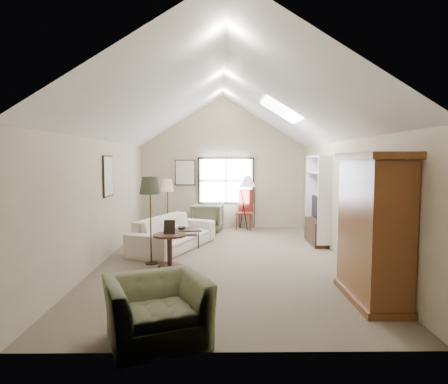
{
  "coord_description": "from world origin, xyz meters",
  "views": [
    {
      "loc": [
        -0.1,
        -8.21,
        2.12
      ],
      "look_at": [
        0.0,
        0.4,
        1.4
      ],
      "focal_mm": 32.0,
      "sensor_mm": 36.0,
      "label": 1
    }
  ],
  "objects_px": {
    "side_chair": "(245,209)",
    "sofa": "(174,233)",
    "armchair_near": "(157,310)",
    "armoire": "(373,228)",
    "coffee_table": "(182,239)",
    "side_table": "(170,250)",
    "armchair_far": "(208,217)"
  },
  "relations": [
    {
      "from": "side_chair",
      "to": "sofa",
      "type": "bearing_deg",
      "value": -112.36
    },
    {
      "from": "armchair_near",
      "to": "sofa",
      "type": "bearing_deg",
      "value": 71.94
    },
    {
      "from": "armoire",
      "to": "side_chair",
      "type": "bearing_deg",
      "value": 104.02
    },
    {
      "from": "sofa",
      "to": "side_chair",
      "type": "distance_m",
      "value": 3.19
    },
    {
      "from": "coffee_table",
      "to": "side_table",
      "type": "relative_size",
      "value": 1.37
    },
    {
      "from": "armoire",
      "to": "armchair_near",
      "type": "xyz_separation_m",
      "value": [
        -3.0,
        -1.3,
        -0.73
      ]
    },
    {
      "from": "armchair_near",
      "to": "armchair_far",
      "type": "distance_m",
      "value": 7.19
    },
    {
      "from": "coffee_table",
      "to": "side_chair",
      "type": "bearing_deg",
      "value": 56.98
    },
    {
      "from": "armoire",
      "to": "side_table",
      "type": "relative_size",
      "value": 3.4
    },
    {
      "from": "armoire",
      "to": "armchair_near",
      "type": "distance_m",
      "value": 3.35
    },
    {
      "from": "sofa",
      "to": "coffee_table",
      "type": "distance_m",
      "value": 0.24
    },
    {
      "from": "armchair_near",
      "to": "coffee_table",
      "type": "distance_m",
      "value": 4.86
    },
    {
      "from": "armoire",
      "to": "side_chair",
      "type": "relative_size",
      "value": 1.85
    },
    {
      "from": "side_table",
      "to": "side_chair",
      "type": "distance_m",
      "value": 4.55
    },
    {
      "from": "armoire",
      "to": "armchair_near",
      "type": "height_order",
      "value": "armoire"
    },
    {
      "from": "armchair_near",
      "to": "coffee_table",
      "type": "relative_size",
      "value": 1.28
    },
    {
      "from": "armchair_far",
      "to": "side_chair",
      "type": "xyz_separation_m",
      "value": [
        1.1,
        0.22,
        0.2
      ]
    },
    {
      "from": "armoire",
      "to": "armchair_far",
      "type": "xyz_separation_m",
      "value": [
        -2.62,
        5.88,
        -0.7
      ]
    },
    {
      "from": "sofa",
      "to": "armchair_far",
      "type": "height_order",
      "value": "armchair_far"
    },
    {
      "from": "side_table",
      "to": "armchair_far",
      "type": "bearing_deg",
      "value": 80.95
    },
    {
      "from": "sofa",
      "to": "side_table",
      "type": "relative_size",
      "value": 3.99
    },
    {
      "from": "side_chair",
      "to": "armchair_far",
      "type": "bearing_deg",
      "value": -155.74
    },
    {
      "from": "armchair_near",
      "to": "side_table",
      "type": "height_order",
      "value": "armchair_near"
    },
    {
      "from": "armchair_near",
      "to": "armoire",
      "type": "bearing_deg",
      "value": 1.15
    },
    {
      "from": "side_table",
      "to": "coffee_table",
      "type": "bearing_deg",
      "value": 87.3
    },
    {
      "from": "side_table",
      "to": "side_chair",
      "type": "xyz_separation_m",
      "value": [
        1.73,
        4.2,
        0.27
      ]
    },
    {
      "from": "armchair_near",
      "to": "armchair_far",
      "type": "bearing_deg",
      "value": 64.71
    },
    {
      "from": "sofa",
      "to": "armchair_near",
      "type": "height_order",
      "value": "sofa"
    },
    {
      "from": "armchair_far",
      "to": "coffee_table",
      "type": "height_order",
      "value": "armchair_far"
    },
    {
      "from": "armchair_far",
      "to": "coffee_table",
      "type": "bearing_deg",
      "value": 83.8
    },
    {
      "from": "armoire",
      "to": "side_table",
      "type": "height_order",
      "value": "armoire"
    },
    {
      "from": "sofa",
      "to": "side_table",
      "type": "distance_m",
      "value": 1.6
    }
  ]
}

